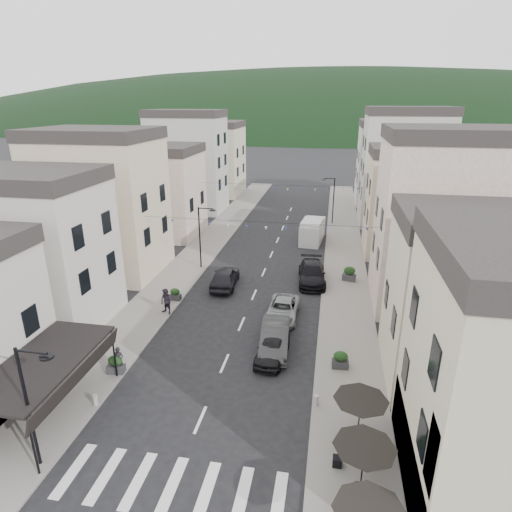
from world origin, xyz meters
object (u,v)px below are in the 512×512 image
Objects in this scene: parked_car_b at (275,337)px; pedestrian_a at (119,360)px; pedestrian_b at (166,301)px; parked_car_a at (272,348)px; parked_car_d at (312,273)px; parked_car_e at (225,277)px; parked_car_c at (283,309)px; delivery_van at (312,231)px.

pedestrian_a reaches higher than parked_car_b.
pedestrian_a is 0.83× the size of pedestrian_b.
parked_car_b is at bearing 1.20° from pedestrian_b.
parked_car_a is 1.11m from parked_car_b.
parked_car_b is at bearing 18.64° from pedestrian_a.
parked_car_b is 11.45m from parked_car_d.
parked_car_d is at bearing 59.70° from pedestrian_b.
parked_car_e is 2.54× the size of pedestrian_b.
parked_car_e is (-5.60, 4.77, 0.19)m from parked_car_c.
pedestrian_b is (-8.60, -1.12, 0.44)m from parked_car_c.
parked_car_b is at bearing -88.66° from parked_car_c.
parked_car_d is 13.16m from pedestrian_b.
delivery_van is 2.88× the size of pedestrian_b.
parked_car_b is 0.89× the size of parked_car_d.
parked_car_b is at bearing -87.20° from delivery_van.
parked_car_c is 7.24m from parked_car_d.
pedestrian_a is at bearing -128.38° from parked_car_d.
delivery_van is 22.05m from pedestrian_b.
pedestrian_a reaches higher than parked_car_c.
parked_car_a is 24.11m from delivery_van.
parked_car_a is 0.83× the size of parked_car_b.
parked_car_c is 2.43× the size of pedestrian_b.
pedestrian_b reaches higher than parked_car_c.
parked_car_a is at bearing 12.49° from pedestrian_a.
parked_car_c is at bearing 95.12° from parked_car_a.
parked_car_b reaches higher than parked_car_a.
pedestrian_a is at bearing -133.63° from parked_car_c.
pedestrian_b is at bearing 59.72° from parked_car_e.
pedestrian_a is (-9.72, -27.28, -0.36)m from delivery_van.
pedestrian_b is at bearing -110.56° from delivery_van.
parked_car_e is 3.07× the size of pedestrian_a.
parked_car_b is 23.01m from delivery_van.
parked_car_b is 3.08× the size of pedestrian_a.
parked_car_a is at bearing -87.07° from delivery_van.
pedestrian_a is (-8.60, -8.61, 0.27)m from parked_car_c.
parked_car_c is 12.17m from pedestrian_a.
parked_car_d is 1.00× the size of delivery_van.
pedestrian_a is at bearing -157.67° from parked_car_b.
parked_car_d is 3.46× the size of pedestrian_a.
parked_car_a is at bearing -88.66° from parked_car_c.
parked_car_e reaches higher than parked_car_a.
pedestrian_a is (-10.34, -15.63, 0.12)m from parked_car_d.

